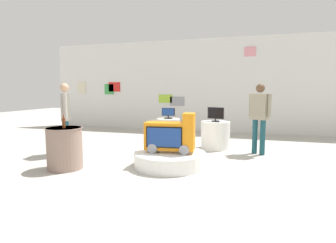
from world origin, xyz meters
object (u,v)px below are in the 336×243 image
at_px(novelty_firetruck_tv, 171,136).
at_px(bottle_on_side_table, 64,123).
at_px(shopper_browsing_rear, 65,113).
at_px(main_display_pedestal, 170,159).
at_px(side_table_round, 65,148).
at_px(display_pedestal_center_rear, 215,135).
at_px(shopper_browsing_near_truck, 259,113).
at_px(tv_on_left_rear, 168,113).
at_px(tv_on_center_rear, 216,114).
at_px(display_pedestal_left_rear, 168,131).

bearing_deg(novelty_firetruck_tv, bottle_on_side_table, -157.22).
relative_size(bottle_on_side_table, shopper_browsing_rear, 0.15).
bearing_deg(bottle_on_side_table, novelty_firetruck_tv, 22.78).
bearing_deg(main_display_pedestal, side_table_round, -158.32).
bearing_deg(display_pedestal_center_rear, shopper_browsing_near_truck, -19.04).
bearing_deg(novelty_firetruck_tv, shopper_browsing_rear, 173.84).
bearing_deg(main_display_pedestal, tv_on_left_rear, 107.60).
relative_size(side_table_round, shopper_browsing_rear, 0.48).
height_order(main_display_pedestal, tv_on_left_rear, tv_on_left_rear).
xyz_separation_m(side_table_round, shopper_browsing_rear, (-0.73, 1.02, 0.56)).
height_order(main_display_pedestal, tv_on_center_rear, tv_on_center_rear).
height_order(tv_on_left_rear, tv_on_center_rear, tv_on_center_rear).
relative_size(main_display_pedestal, display_pedestal_left_rear, 2.01).
bearing_deg(shopper_browsing_near_truck, tv_on_left_rear, 163.69).
xyz_separation_m(novelty_firetruck_tv, tv_on_center_rear, (0.62, 1.98, 0.29)).
distance_m(tv_on_left_rear, bottle_on_side_table, 3.30).
xyz_separation_m(tv_on_left_rear, shopper_browsing_near_truck, (2.44, -0.71, 0.11)).
bearing_deg(display_pedestal_left_rear, novelty_firetruck_tv, -72.02).
bearing_deg(main_display_pedestal, bottle_on_side_table, -156.86).
bearing_deg(bottle_on_side_table, display_pedestal_left_rear, 70.57).
xyz_separation_m(display_pedestal_left_rear, shopper_browsing_rear, (-1.87, -2.05, 0.62)).
relative_size(bottle_on_side_table, shopper_browsing_near_truck, 0.15).
distance_m(bottle_on_side_table, shopper_browsing_near_truck, 4.28).
xyz_separation_m(shopper_browsing_near_truck, shopper_browsing_rear, (-4.30, -1.34, 0.00)).
bearing_deg(tv_on_left_rear, side_table_round, -110.26).
bearing_deg(shopper_browsing_near_truck, display_pedestal_center_rear, 160.96).
height_order(display_pedestal_left_rear, display_pedestal_center_rear, same).
bearing_deg(side_table_round, tv_on_left_rear, 69.74).
relative_size(shopper_browsing_near_truck, shopper_browsing_rear, 0.99).
bearing_deg(display_pedestal_center_rear, display_pedestal_left_rear, 165.70).
distance_m(tv_on_left_rear, tv_on_center_rear, 1.42).
height_order(display_pedestal_left_rear, tv_on_center_rear, tv_on_center_rear).
height_order(display_pedestal_left_rear, tv_on_left_rear, tv_on_left_rear).
distance_m(novelty_firetruck_tv, shopper_browsing_rear, 2.67).
bearing_deg(bottle_on_side_table, tv_on_left_rear, 70.55).
bearing_deg(shopper_browsing_rear, display_pedestal_left_rear, 47.74).
relative_size(display_pedestal_left_rear, shopper_browsing_near_truck, 0.43).
relative_size(tv_on_center_rear, bottle_on_side_table, 1.74).
bearing_deg(side_table_round, bottle_on_side_table, -49.61).
height_order(main_display_pedestal, side_table_round, side_table_round).
bearing_deg(tv_on_left_rear, display_pedestal_left_rear, 82.71).
distance_m(main_display_pedestal, display_pedestal_left_rear, 2.46).
relative_size(display_pedestal_left_rear, side_table_round, 0.88).
bearing_deg(main_display_pedestal, shopper_browsing_near_truck, 43.63).
height_order(bottle_on_side_table, shopper_browsing_near_truck, shopper_browsing_near_truck).
height_order(tv_on_center_rear, bottle_on_side_table, tv_on_center_rear).
height_order(tv_on_center_rear, shopper_browsing_rear, shopper_browsing_rear).
bearing_deg(tv_on_center_rear, display_pedestal_center_rear, 102.50).
bearing_deg(main_display_pedestal, display_pedestal_left_rear, 107.57).
height_order(tv_on_center_rear, side_table_round, tv_on_center_rear).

